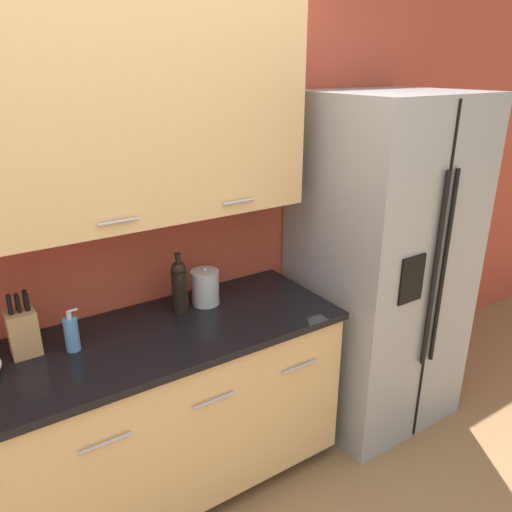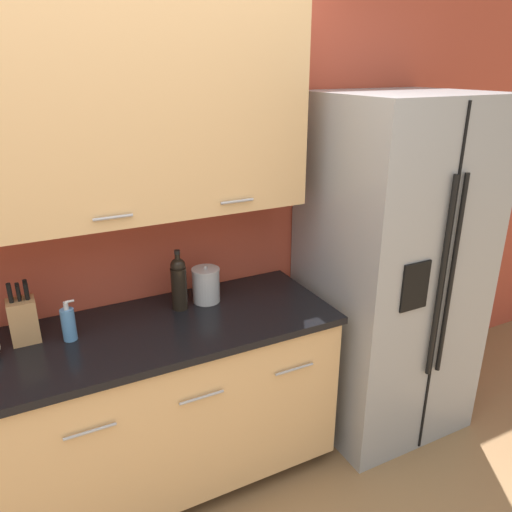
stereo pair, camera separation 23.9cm
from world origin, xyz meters
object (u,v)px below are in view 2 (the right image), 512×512
refrigerator (389,270)px  soap_dispenser (69,324)px  knife_block (23,319)px  steel_canister (206,285)px  wine_bottle (179,282)px

refrigerator → soap_dispenser: 1.68m
knife_block → soap_dispenser: 0.19m
steel_canister → soap_dispenser: bearing=-173.1°
refrigerator → steel_canister: bearing=169.1°
refrigerator → wine_bottle: refrigerator is taller
steel_canister → refrigerator: bearing=-10.9°
refrigerator → soap_dispenser: refrigerator is taller
knife_block → wine_bottle: (0.69, -0.01, 0.03)m
refrigerator → knife_block: refrigerator is taller
knife_block → steel_canister: 0.83m
soap_dispenser → steel_canister: (0.66, 0.08, 0.01)m
wine_bottle → steel_canister: bearing=6.7°
refrigerator → wine_bottle: 1.17m
wine_bottle → soap_dispenser: bearing=-173.0°
wine_bottle → steel_canister: 0.15m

